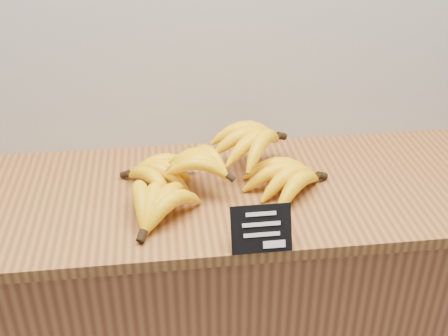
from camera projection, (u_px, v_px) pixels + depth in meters
counter at (222, 322)px, 1.69m from camera, size 1.40×0.50×0.90m
counter_top at (222, 193)px, 1.45m from camera, size 1.51×0.54×0.03m
chalkboard_sign at (261, 229)px, 1.21m from camera, size 0.13×0.05×0.10m
banana_pile at (217, 172)px, 1.41m from camera, size 0.58×0.37×0.13m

